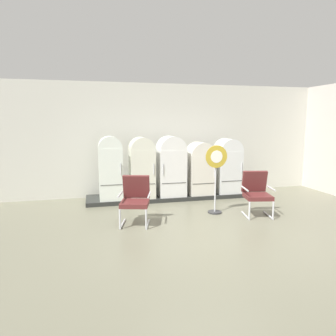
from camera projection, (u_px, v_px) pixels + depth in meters
The scene contains 12 objects.
ground at pixel (212, 238), 5.67m from camera, with size 12.00×10.00×0.05m, color #6C6A57.
back_wall at pixel (166, 139), 8.95m from camera, with size 11.76×0.12×3.15m.
side_wall_right at pixel (333, 140), 8.90m from camera, with size 0.16×2.20×3.15m.
display_plinth at pixel (171, 196), 8.56m from camera, with size 4.58×0.95×0.11m, color #292B29.
refrigerator_0 at pixel (110, 166), 7.91m from camera, with size 0.59×0.62×1.63m.
refrigerator_1 at pixel (142, 166), 8.12m from camera, with size 0.63×0.66×1.59m.
refrigerator_2 at pixel (171, 164), 8.32m from camera, with size 0.72×0.69×1.61m.
refrigerator_3 at pixel (200, 167), 8.53m from camera, with size 0.69×0.68×1.43m.
refrigerator_4 at pixel (228, 164), 8.68m from camera, with size 0.66×0.63×1.52m.
armchair_left at pixel (135, 198), 6.35m from camera, with size 0.73×0.77×0.99m.
armchair_right at pixel (256, 191), 6.93m from camera, with size 0.71×0.74×0.99m.
sign_stand at pixel (216, 178), 7.04m from camera, with size 0.51×0.32×1.57m.
Camera 1 is at (-2.06, -5.07, 2.10)m, focal length 33.08 mm.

